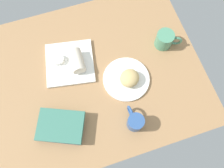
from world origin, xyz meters
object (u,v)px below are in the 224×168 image
(square_plate, at_px, (70,63))
(sauce_cup, at_px, (59,60))
(scone_pastry, at_px, (130,78))
(breakfast_wrap, at_px, (77,61))
(book_stack, at_px, (61,128))
(coffee_mug, at_px, (165,40))
(second_mug, at_px, (135,121))
(round_plate, at_px, (126,79))

(square_plate, height_order, sauce_cup, sauce_cup)
(scone_pastry, xyz_separation_m, breakfast_wrap, (-0.22, 0.17, 0.01))
(book_stack, bearing_deg, coffee_mug, 23.48)
(scone_pastry, distance_m, breakfast_wrap, 0.28)
(coffee_mug, relative_size, second_mug, 1.07)
(round_plate, relative_size, breakfast_wrap, 1.97)
(scone_pastry, relative_size, breakfast_wrap, 0.82)
(scone_pastry, height_order, square_plate, scone_pastry)
(scone_pastry, xyz_separation_m, book_stack, (-0.39, -0.13, -0.01))
(sauce_cup, bearing_deg, round_plate, -33.72)
(round_plate, distance_m, sauce_cup, 0.36)
(breakfast_wrap, bearing_deg, coffee_mug, -1.34)
(round_plate, xyz_separation_m, coffee_mug, (0.26, 0.13, 0.04))
(scone_pastry, relative_size, sauce_cup, 1.77)
(second_mug, bearing_deg, coffee_mug, 50.21)
(round_plate, bearing_deg, breakfast_wrap, 143.65)
(scone_pastry, height_order, coffee_mug, coffee_mug)
(book_stack, relative_size, coffee_mug, 1.89)
(round_plate, xyz_separation_m, square_plate, (-0.25, 0.18, 0.00))
(sauce_cup, relative_size, breakfast_wrap, 0.46)
(square_plate, distance_m, second_mug, 0.46)
(square_plate, xyz_separation_m, second_mug, (0.22, -0.40, 0.04))
(sauce_cup, distance_m, coffee_mug, 0.57)
(square_plate, distance_m, coffee_mug, 0.52)
(square_plate, bearing_deg, breakfast_wrap, -26.77)
(round_plate, relative_size, square_plate, 0.97)
(sauce_cup, height_order, coffee_mug, coffee_mug)
(round_plate, bearing_deg, scone_pastry, -48.42)
(round_plate, relative_size, coffee_mug, 1.79)
(round_plate, bearing_deg, coffee_mug, 27.14)
(sauce_cup, distance_m, second_mug, 0.50)
(breakfast_wrap, distance_m, second_mug, 0.42)
(round_plate, xyz_separation_m, breakfast_wrap, (-0.21, 0.16, 0.04))
(breakfast_wrap, bearing_deg, round_plate, -34.94)
(scone_pastry, height_order, sauce_cup, scone_pastry)
(round_plate, relative_size, book_stack, 0.95)
(round_plate, height_order, scone_pastry, scone_pastry)
(square_plate, xyz_separation_m, book_stack, (-0.12, -0.32, 0.02))
(scone_pastry, xyz_separation_m, square_plate, (-0.26, 0.19, -0.04))
(sauce_cup, bearing_deg, breakfast_wrap, -26.77)
(square_plate, height_order, breakfast_wrap, breakfast_wrap)
(round_plate, distance_m, second_mug, 0.23)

